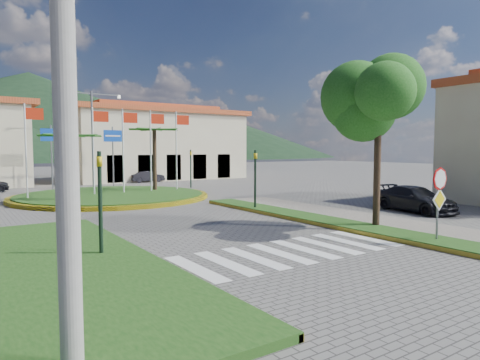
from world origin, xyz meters
TOP-DOWN VIEW (x-y plane):
  - ground at (0.00, 0.00)m, footprint 160.00×160.00m
  - sidewalk_right at (6.00, 2.00)m, footprint 4.00×28.00m
  - verge_right at (4.80, 2.00)m, footprint 1.60×28.00m
  - median_left at (-6.50, 6.00)m, footprint 5.00×14.00m
  - crosswalk at (0.00, 4.00)m, footprint 8.00×3.00m
  - roundabout_island at (0.00, 22.00)m, footprint 12.70×12.70m
  - stop_sign at (4.90, 1.96)m, footprint 0.80×0.11m
  - deciduous_tree at (5.50, 5.00)m, footprint 3.60×3.60m
  - utility_pole at (-7.50, 0.00)m, footprint 0.32×0.32m
  - traffic_light_left at (-5.20, 6.50)m, footprint 0.15×0.18m
  - traffic_light_right at (4.50, 12.00)m, footprint 0.15×0.18m
  - traffic_light_far at (8.00, 26.00)m, footprint 0.18×0.15m
  - direction_sign_west at (-2.00, 30.97)m, footprint 1.60×0.14m
  - direction_sign_east at (3.00, 30.97)m, footprint 1.60×0.14m
  - street_lamp_centre at (1.00, 30.00)m, footprint 4.80×0.16m
  - building_right at (10.00, 38.00)m, footprint 19.08×9.54m
  - hill_far_mid at (15.00, 160.00)m, footprint 180.00×180.00m
  - hill_far_east at (70.00, 135.00)m, footprint 120.00×120.00m
  - car_dark_b at (7.17, 33.63)m, footprint 3.37×1.21m
  - car_side_right at (11.18, 7.00)m, footprint 2.49×4.76m

SIDE VIEW (x-z plane):
  - ground at x=0.00m, z-range 0.00..0.00m
  - crosswalk at x=0.00m, z-range 0.00..0.01m
  - sidewalk_right at x=6.00m, z-range 0.00..0.15m
  - verge_right at x=4.80m, z-range 0.00..0.18m
  - median_left at x=-6.50m, z-range 0.00..0.18m
  - roundabout_island at x=0.00m, z-range -2.83..3.17m
  - car_dark_b at x=7.17m, z-range 0.00..1.11m
  - car_side_right at x=11.18m, z-range 0.00..1.32m
  - stop_sign at x=4.90m, z-range 0.47..3.12m
  - traffic_light_left at x=-5.20m, z-range 0.34..3.54m
  - traffic_light_right at x=4.50m, z-range 0.34..3.54m
  - traffic_light_far at x=8.00m, z-range 0.34..3.54m
  - direction_sign_west at x=-2.00m, z-range 0.93..6.13m
  - direction_sign_east at x=3.00m, z-range 0.93..6.13m
  - building_right at x=10.00m, z-range -0.12..7.93m
  - street_lamp_centre at x=1.00m, z-range 0.50..8.50m
  - utility_pole at x=-7.50m, z-range 0.00..9.00m
  - deciduous_tree at x=5.50m, z-range 1.78..8.58m
  - hill_far_east at x=70.00m, z-range 0.00..18.00m
  - hill_far_mid at x=15.00m, z-range 0.00..30.00m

